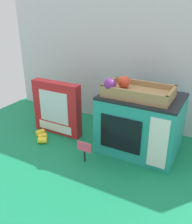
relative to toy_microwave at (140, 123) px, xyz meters
The scene contains 7 objects.
ground_plane 0.20m from the toy_microwave, 163.18° to the right, with size 1.70×1.70×0.00m, color #147A4C.
display_back_panel 0.39m from the toy_microwave, 119.24° to the left, with size 1.61×0.03×0.80m, color silver.
toy_microwave is the anchor object (origin of this frame).
food_groups_crate 0.17m from the toy_microwave, 132.08° to the right, with size 0.30×0.17×0.08m.
cookie_set_box 0.45m from the toy_microwave, behind, with size 0.28×0.06×0.29m.
price_sign 0.29m from the toy_microwave, 128.49° to the right, with size 0.07×0.01×0.10m.
loose_toy_banana 0.52m from the toy_microwave, 162.13° to the right, with size 0.12×0.11×0.03m.
Camera 1 is at (0.46, -0.97, 0.66)m, focal length 39.58 mm.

